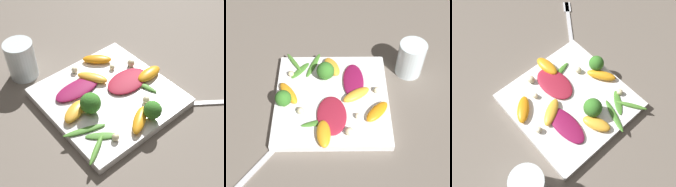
% 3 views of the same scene
% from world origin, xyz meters
% --- Properties ---
extents(ground_plane, '(2.40, 2.40, 0.00)m').
position_xyz_m(ground_plane, '(0.00, 0.00, 0.00)').
color(ground_plane, '#6B6056').
extents(plate, '(0.26, 0.26, 0.02)m').
position_xyz_m(plate, '(0.00, 0.00, 0.01)').
color(plate, white).
rests_on(plate, ground_plane).
extents(drinking_glass, '(0.07, 0.07, 0.09)m').
position_xyz_m(drinking_glass, '(-0.19, -0.10, 0.05)').
color(drinking_glass, silver).
rests_on(drinking_glass, ground_plane).
extents(fork, '(0.12, 0.16, 0.01)m').
position_xyz_m(fork, '(0.18, 0.21, 0.00)').
color(fork, silver).
rests_on(fork, ground_plane).
extents(radicchio_leaf_0, '(0.05, 0.11, 0.01)m').
position_xyz_m(radicchio_leaf_0, '(-0.05, -0.04, 0.02)').
color(radicchio_leaf_0, maroon).
rests_on(radicchio_leaf_0, plate).
extents(radicchio_leaf_1, '(0.07, 0.11, 0.01)m').
position_xyz_m(radicchio_leaf_1, '(-0.00, 0.05, 0.02)').
color(radicchio_leaf_1, maroon).
rests_on(radicchio_leaf_1, plate).
extents(orange_segment_0, '(0.05, 0.07, 0.02)m').
position_xyz_m(orange_segment_0, '(0.00, -0.09, 0.03)').
color(orange_segment_0, '#FCAD33').
rests_on(orange_segment_0, plate).
extents(orange_segment_1, '(0.06, 0.07, 0.02)m').
position_xyz_m(orange_segment_1, '(0.10, -0.01, 0.03)').
color(orange_segment_1, orange).
rests_on(orange_segment_1, plate).
extents(orange_segment_2, '(0.07, 0.07, 0.02)m').
position_xyz_m(orange_segment_2, '(-0.10, 0.05, 0.03)').
color(orange_segment_2, orange).
rests_on(orange_segment_2, plate).
extents(orange_segment_3, '(0.07, 0.06, 0.02)m').
position_xyz_m(orange_segment_3, '(-0.06, -0.00, 0.03)').
color(orange_segment_3, '#FCAD33').
rests_on(orange_segment_3, plate).
extents(orange_segment_4, '(0.03, 0.07, 0.02)m').
position_xyz_m(orange_segment_4, '(0.02, 0.10, 0.03)').
color(orange_segment_4, orange).
rests_on(orange_segment_4, plate).
extents(broccoli_floret_0, '(0.04, 0.04, 0.04)m').
position_xyz_m(broccoli_floret_0, '(0.11, 0.02, 0.04)').
color(broccoli_floret_0, '#7A9E51').
rests_on(broccoli_floret_0, plate).
extents(broccoli_floret_1, '(0.04, 0.04, 0.05)m').
position_xyz_m(broccoli_floret_1, '(0.02, -0.06, 0.04)').
color(broccoli_floret_1, '#7A9E51').
rests_on(broccoli_floret_1, plate).
extents(arugula_sprig_0, '(0.05, 0.06, 0.00)m').
position_xyz_m(arugula_sprig_0, '(0.08, -0.08, 0.02)').
color(arugula_sprig_0, '#47842D').
rests_on(arugula_sprig_0, plate).
extents(arugula_sprig_1, '(0.04, 0.08, 0.01)m').
position_xyz_m(arugula_sprig_1, '(0.05, -0.10, 0.02)').
color(arugula_sprig_1, '#47842D').
rests_on(arugula_sprig_1, plate).
extents(arugula_sprig_2, '(0.09, 0.03, 0.01)m').
position_xyz_m(arugula_sprig_2, '(0.02, 0.07, 0.02)').
color(arugula_sprig_2, '#47842D').
rests_on(arugula_sprig_2, plate).
extents(arugula_sprig_3, '(0.05, 0.07, 0.01)m').
position_xyz_m(arugula_sprig_3, '(0.10, -0.11, 0.02)').
color(arugula_sprig_3, '#518E33').
rests_on(arugula_sprig_3, plate).
extents(macadamia_nut_0, '(0.02, 0.02, 0.02)m').
position_xyz_m(macadamia_nut_0, '(0.07, 0.04, 0.03)').
color(macadamia_nut_0, beige).
rests_on(macadamia_nut_0, plate).
extents(macadamia_nut_1, '(0.01, 0.01, 0.01)m').
position_xyz_m(macadamia_nut_1, '(-0.06, 0.06, 0.03)').
color(macadamia_nut_1, beige).
rests_on(macadamia_nut_1, plate).
extents(macadamia_nut_2, '(0.02, 0.02, 0.02)m').
position_xyz_m(macadamia_nut_2, '(-0.04, 0.10, 0.03)').
color(macadamia_nut_2, beige).
rests_on(macadamia_nut_2, plate).
extents(macadamia_nut_3, '(0.01, 0.01, 0.01)m').
position_xyz_m(macadamia_nut_3, '(-0.10, -0.01, 0.03)').
color(macadamia_nut_3, beige).
rests_on(macadamia_nut_3, plate).
extents(macadamia_nut_4, '(0.01, 0.01, 0.01)m').
position_xyz_m(macadamia_nut_4, '(0.10, -0.07, 0.03)').
color(macadamia_nut_4, beige).
rests_on(macadamia_nut_4, plate).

